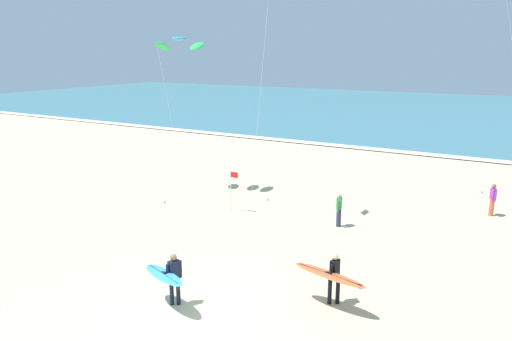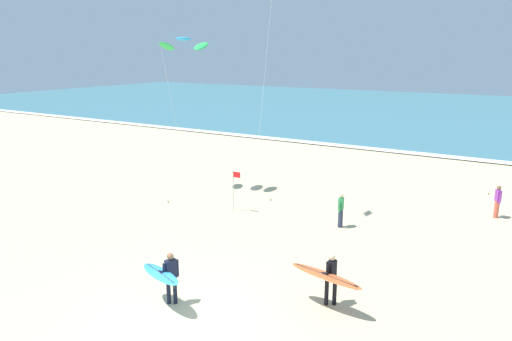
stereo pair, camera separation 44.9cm
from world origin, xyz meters
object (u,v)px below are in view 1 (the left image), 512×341
(surfer_trailing, at_px, (332,275))
(kite_arc_cobalt_far, at_px, (179,44))
(bystander_purple_top, at_px, (493,200))
(surfer_lead, at_px, (169,275))
(bystander_green_top, at_px, (339,209))
(lifeguard_flag, at_px, (232,187))

(surfer_trailing, distance_m, kite_arc_cobalt_far, 15.99)
(surfer_trailing, distance_m, bystander_purple_top, 12.40)
(bystander_purple_top, bearing_deg, surfer_lead, -119.07)
(kite_arc_cobalt_far, height_order, bystander_green_top, kite_arc_cobalt_far)
(bystander_purple_top, bearing_deg, bystander_green_top, -139.42)
(surfer_trailing, distance_m, bystander_green_top, 7.16)
(surfer_trailing, bearing_deg, bystander_green_top, 108.34)
(kite_arc_cobalt_far, bearing_deg, lifeguard_flag, -22.45)
(surfer_lead, bearing_deg, lifeguard_flag, 110.62)
(bystander_green_top, height_order, lifeguard_flag, lifeguard_flag)
(bystander_purple_top, relative_size, lifeguard_flag, 0.76)
(lifeguard_flag, bearing_deg, surfer_trailing, -39.10)
(kite_arc_cobalt_far, distance_m, lifeguard_flag, 8.32)
(surfer_lead, height_order, lifeguard_flag, lifeguard_flag)
(lifeguard_flag, bearing_deg, bystander_green_top, 6.81)
(surfer_lead, bearing_deg, kite_arc_cobalt_far, 126.06)
(kite_arc_cobalt_far, height_order, bystander_purple_top, kite_arc_cobalt_far)
(bystander_green_top, bearing_deg, surfer_lead, -102.57)
(bystander_green_top, distance_m, lifeguard_flag, 5.38)
(surfer_trailing, xyz_separation_m, kite_arc_cobalt_far, (-11.93, 7.96, 7.07))
(surfer_trailing, bearing_deg, kite_arc_cobalt_far, 146.30)
(surfer_trailing, height_order, kite_arc_cobalt_far, kite_arc_cobalt_far)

